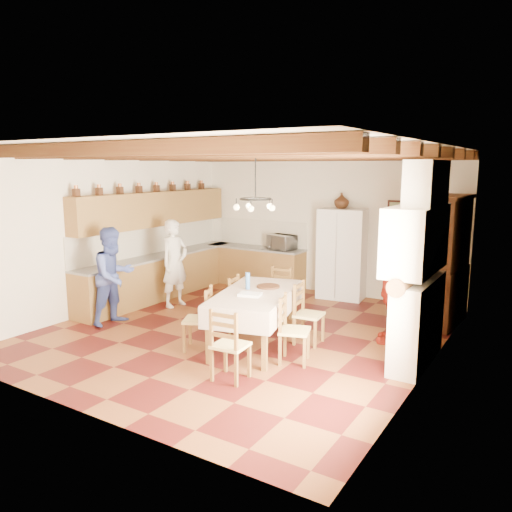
% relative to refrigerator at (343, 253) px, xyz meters
% --- Properties ---
extents(floor, '(6.00, 6.50, 0.02)m').
position_rel_refrigerator_xyz_m(floor, '(-0.55, -3.03, -0.94)').
color(floor, '#46120F').
rests_on(floor, ground).
extents(ceiling, '(6.00, 6.50, 0.02)m').
position_rel_refrigerator_xyz_m(ceiling, '(-0.55, -3.03, 2.08)').
color(ceiling, white).
rests_on(ceiling, ground).
extents(wall_back, '(6.00, 0.02, 3.00)m').
position_rel_refrigerator_xyz_m(wall_back, '(-0.55, 0.23, 0.57)').
color(wall_back, '#F6E5CF').
rests_on(wall_back, ground).
extents(wall_front, '(6.00, 0.02, 3.00)m').
position_rel_refrigerator_xyz_m(wall_front, '(-0.55, -6.29, 0.57)').
color(wall_front, '#F6E5CF').
rests_on(wall_front, ground).
extents(wall_left, '(0.02, 6.50, 3.00)m').
position_rel_refrigerator_xyz_m(wall_left, '(-3.56, -3.03, 0.57)').
color(wall_left, '#F6E5CF').
rests_on(wall_left, ground).
extents(wall_right, '(0.02, 6.50, 3.00)m').
position_rel_refrigerator_xyz_m(wall_right, '(2.46, -3.03, 0.57)').
color(wall_right, '#F6E5CF').
rests_on(wall_right, ground).
extents(ceiling_beams, '(6.00, 6.30, 0.16)m').
position_rel_refrigerator_xyz_m(ceiling_beams, '(-0.55, -3.03, 1.98)').
color(ceiling_beams, '#3B1A0D').
rests_on(ceiling_beams, ground).
extents(lower_cabinets_left, '(0.60, 4.30, 0.86)m').
position_rel_refrigerator_xyz_m(lower_cabinets_left, '(-3.25, -1.98, -0.50)').
color(lower_cabinets_left, brown).
rests_on(lower_cabinets_left, ground).
extents(lower_cabinets_back, '(2.30, 0.60, 0.86)m').
position_rel_refrigerator_xyz_m(lower_cabinets_back, '(-2.10, -0.08, -0.50)').
color(lower_cabinets_back, brown).
rests_on(lower_cabinets_back, ground).
extents(countertop_left, '(0.62, 4.30, 0.04)m').
position_rel_refrigerator_xyz_m(countertop_left, '(-3.25, -1.98, -0.05)').
color(countertop_left, slate).
rests_on(countertop_left, lower_cabinets_left).
extents(countertop_back, '(2.34, 0.62, 0.04)m').
position_rel_refrigerator_xyz_m(countertop_back, '(-2.10, -0.08, -0.05)').
color(countertop_back, slate).
rests_on(countertop_back, lower_cabinets_back).
extents(backsplash_left, '(0.03, 4.30, 0.60)m').
position_rel_refrigerator_xyz_m(backsplash_left, '(-3.54, -1.98, 0.27)').
color(backsplash_left, silver).
rests_on(backsplash_left, ground).
extents(backsplash_back, '(2.30, 0.03, 0.60)m').
position_rel_refrigerator_xyz_m(backsplash_back, '(-2.10, 0.21, 0.27)').
color(backsplash_back, silver).
rests_on(backsplash_back, ground).
extents(upper_cabinets, '(0.35, 4.20, 0.70)m').
position_rel_refrigerator_xyz_m(upper_cabinets, '(-3.38, -1.98, 0.92)').
color(upper_cabinets, brown).
rests_on(upper_cabinets, ground).
extents(fireplace, '(0.56, 1.60, 2.80)m').
position_rel_refrigerator_xyz_m(fireplace, '(2.17, -2.83, 0.47)').
color(fireplace, beige).
rests_on(fireplace, ground).
extents(wall_picture, '(0.34, 0.03, 0.42)m').
position_rel_refrigerator_xyz_m(wall_picture, '(1.00, 0.20, 0.92)').
color(wall_picture, '#311914').
rests_on(wall_picture, ground).
extents(refrigerator, '(1.01, 0.86, 1.87)m').
position_rel_refrigerator_xyz_m(refrigerator, '(0.00, 0.00, 0.00)').
color(refrigerator, white).
rests_on(refrigerator, floor).
extents(hutch, '(0.62, 1.28, 2.24)m').
position_rel_refrigerator_xyz_m(hutch, '(2.20, -0.78, 0.19)').
color(hutch, '#3A2111').
rests_on(hutch, floor).
extents(dining_table, '(1.45, 2.14, 0.86)m').
position_rel_refrigerator_xyz_m(dining_table, '(-0.01, -3.46, -0.16)').
color(dining_table, beige).
rests_on(dining_table, floor).
extents(chandelier, '(0.47, 0.47, 0.03)m').
position_rel_refrigerator_xyz_m(chandelier, '(-0.01, -3.46, 1.32)').
color(chandelier, black).
rests_on(chandelier, ground).
extents(chair_left_near, '(0.54, 0.55, 0.96)m').
position_rel_refrigerator_xyz_m(chair_left_near, '(-0.66, -4.03, -0.45)').
color(chair_left_near, brown).
rests_on(chair_left_near, floor).
extents(chair_left_far, '(0.48, 0.49, 0.96)m').
position_rel_refrigerator_xyz_m(chair_left_far, '(-0.80, -3.16, -0.45)').
color(chair_left_far, brown).
rests_on(chair_left_far, floor).
extents(chair_right_near, '(0.51, 0.52, 0.96)m').
position_rel_refrigerator_xyz_m(chair_right_near, '(0.80, -3.72, -0.45)').
color(chair_right_near, brown).
rests_on(chair_right_near, floor).
extents(chair_right_far, '(0.44, 0.46, 0.96)m').
position_rel_refrigerator_xyz_m(chair_right_far, '(0.64, -2.93, -0.45)').
color(chair_right_far, brown).
rests_on(chair_right_far, floor).
extents(chair_end_near, '(0.45, 0.43, 0.96)m').
position_rel_refrigerator_xyz_m(chair_end_near, '(0.37, -4.67, -0.45)').
color(chair_end_near, brown).
rests_on(chair_end_near, floor).
extents(chair_end_far, '(0.45, 0.43, 0.96)m').
position_rel_refrigerator_xyz_m(chair_end_far, '(-0.34, -2.19, -0.45)').
color(chair_end_far, brown).
rests_on(chair_end_far, floor).
extents(person_man, '(0.48, 0.67, 1.71)m').
position_rel_refrigerator_xyz_m(person_man, '(-2.53, -2.38, -0.08)').
color(person_man, silver).
rests_on(person_man, floor).
extents(person_woman_blue, '(0.70, 0.87, 1.70)m').
position_rel_refrigerator_xyz_m(person_woman_blue, '(-2.68, -3.80, -0.08)').
color(person_woman_blue, '#4557AA').
rests_on(person_woman_blue, floor).
extents(person_woman_red, '(0.60, 1.03, 1.64)m').
position_rel_refrigerator_xyz_m(person_woman_red, '(1.70, -2.19, -0.11)').
color(person_woman_red, '#AE2515').
rests_on(person_woman_red, floor).
extents(microwave, '(0.66, 0.52, 0.33)m').
position_rel_refrigerator_xyz_m(microwave, '(-1.42, -0.08, 0.13)').
color(microwave, silver).
rests_on(microwave, countertop_back).
extents(fridge_vase, '(0.39, 0.39, 0.32)m').
position_rel_refrigerator_xyz_m(fridge_vase, '(-0.07, 0.00, 1.09)').
color(fridge_vase, '#3A2111').
rests_on(fridge_vase, refrigerator).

